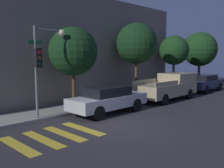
{
  "coord_description": "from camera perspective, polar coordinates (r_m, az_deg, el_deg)",
  "views": [
    {
      "loc": [
        -7.95,
        -7.49,
        3.15
      ],
      "look_at": [
        1.82,
        2.1,
        1.6
      ],
      "focal_mm": 40.0,
      "sensor_mm": 36.0,
      "label": 1
    }
  ],
  "objects": [
    {
      "name": "building_row",
      "position": [
        18.13,
        -19.7,
        7.69
      ],
      "size": [
        26.0,
        6.0,
        7.31
      ],
      "primitive_type": "cube",
      "color": "slate",
      "rests_on": "ground"
    },
    {
      "name": "traffic_light_pole",
      "position": [
        12.56,
        -15.4,
        6.31
      ],
      "size": [
        2.02,
        0.56,
        4.56
      ],
      "color": "slate",
      "rests_on": "ground"
    },
    {
      "name": "tree_behind_truck",
      "position": [
        27.34,
        19.43,
        7.49
      ],
      "size": [
        3.49,
        3.49,
        5.57
      ],
      "color": "brown",
      "rests_on": "ground"
    },
    {
      "name": "tree_near_corner",
      "position": [
        14.53,
        -8.86,
        7.35
      ],
      "size": [
        2.8,
        2.8,
        4.8
      ],
      "color": "#4C3823",
      "rests_on": "ground"
    },
    {
      "name": "crosswalk",
      "position": [
        10.26,
        -13.17,
        -11.58
      ],
      "size": [
        3.35,
        2.6,
        0.0
      ],
      "color": "gold",
      "rests_on": "ground"
    },
    {
      "name": "tree_far_end",
      "position": [
        22.89,
        14.0,
        7.46
      ],
      "size": [
        2.6,
        2.6,
        4.94
      ],
      "color": "brown",
      "rests_on": "ground"
    },
    {
      "name": "ground_plane",
      "position": [
        11.36,
        1.16,
        -9.63
      ],
      "size": [
        60.0,
        60.0,
        0.0
      ],
      "primitive_type": "plane",
      "color": "#2D2B30"
    },
    {
      "name": "sedan_near_corner",
      "position": [
        13.67,
        -0.9,
        -3.45
      ],
      "size": [
        4.68,
        1.77,
        1.48
      ],
      "color": "#B7BABF",
      "rests_on": "ground"
    },
    {
      "name": "sedan_middle",
      "position": [
        23.62,
        20.31,
        0.36
      ],
      "size": [
        4.57,
        1.8,
        1.49
      ],
      "color": "#2D3351",
      "rests_on": "ground"
    },
    {
      "name": "pickup_truck",
      "position": [
        18.43,
        12.79,
        -0.54
      ],
      "size": [
        5.33,
        2.08,
        1.87
      ],
      "color": "tan",
      "rests_on": "ground"
    },
    {
      "name": "tree_midblock",
      "position": [
        18.56,
        5.64,
        9.15
      ],
      "size": [
        3.0,
        3.0,
        5.54
      ],
      "color": "#4C3823",
      "rests_on": "ground"
    },
    {
      "name": "sidewalk",
      "position": [
        14.55,
        -11.34,
        -5.89
      ],
      "size": [
        26.0,
        2.21,
        0.14
      ],
      "primitive_type": "cube",
      "color": "gray",
      "rests_on": "ground"
    }
  ]
}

